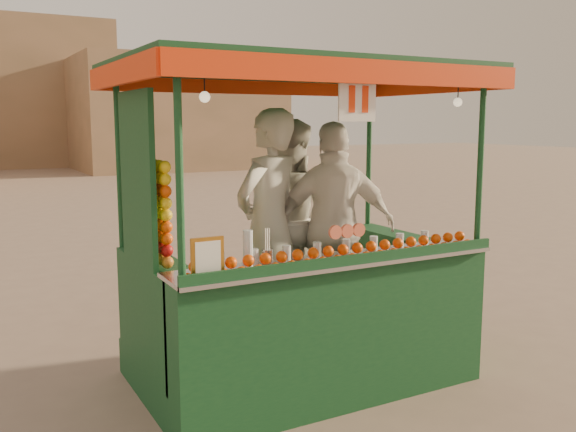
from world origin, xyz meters
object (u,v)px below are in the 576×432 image
vendor_middle (286,221)px  vendor_left (269,225)px  juice_cart (297,284)px  vendor_right (335,228)px

vendor_middle → vendor_left: bearing=91.4°
juice_cart → vendor_middle: (0.30, 0.72, 0.40)m
juice_cart → vendor_left: juice_cart is taller
juice_cart → vendor_right: 0.68m
vendor_right → vendor_middle: bearing=-46.4°
vendor_left → vendor_right: (0.59, -0.11, -0.05)m
juice_cart → vendor_right: bearing=24.9°
vendor_middle → vendor_right: bearing=160.1°
vendor_left → vendor_right: size_ratio=1.06×
juice_cart → vendor_right: (0.51, 0.24, 0.38)m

